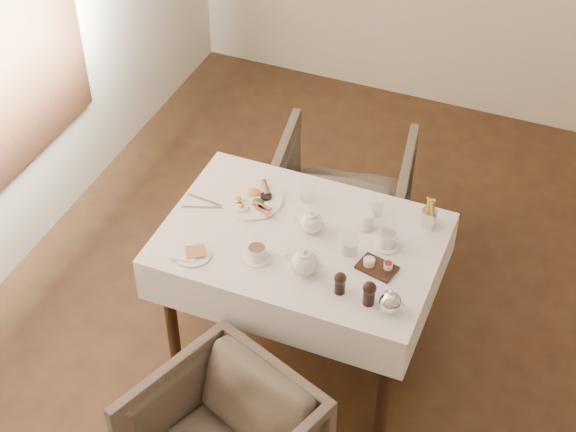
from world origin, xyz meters
The scene contains 19 objects.
table centered at (-0.55, 0.06, 0.64)m, with size 1.28×0.88×0.75m.
armchair_far centered at (-0.62, 0.87, 0.34)m, with size 0.73×0.75×0.68m, color #4B4037.
breakfast_plate centered at (-0.86, 0.21, 0.77)m, with size 0.30×0.30×0.04m.
side_plate centered at (-0.97, -0.24, 0.76)m, with size 0.18×0.17×0.02m.
teapot_centre centered at (-0.52, 0.12, 0.82)m, with size 0.15×0.12×0.12m, color white, non-canonical shape.
teapot_front centered at (-0.45, -0.15, 0.82)m, with size 0.17×0.13×0.14m, color white, non-canonical shape.
creamer centered at (-0.30, 0.23, 0.80)m, with size 0.07×0.07×0.08m, color white.
teacup_near centered at (-0.68, -0.14, 0.78)m, with size 0.13×0.13×0.06m.
teacup_far centered at (-0.17, 0.16, 0.79)m, with size 0.14×0.14×0.07m.
glass_left centered at (-0.62, 0.32, 0.80)m, with size 0.07×0.07×0.09m, color silver.
glass_mid centered at (-0.31, 0.05, 0.81)m, with size 0.07×0.07×0.10m, color silver.
glass_right centered at (-0.28, 0.35, 0.80)m, with size 0.06×0.06×0.09m, color silver.
condiment_board centered at (-0.16, 0.00, 0.77)m, with size 0.19×0.15×0.04m.
pepper_mill_left centered at (-0.27, -0.20, 0.81)m, with size 0.05×0.05×0.11m, color black, non-canonical shape.
pepper_mill_right centered at (-0.13, -0.22, 0.82)m, with size 0.06×0.06×0.12m, color black, non-canonical shape.
silver_pot centered at (-0.04, -0.22, 0.82)m, with size 0.12×0.10×0.13m, color white, non-canonical shape.
fries_cup centered at (-0.03, 0.36, 0.82)m, with size 0.08×0.08×0.16m.
cutlery_fork centered at (-1.07, 0.13, 0.76)m, with size 0.02×0.20×0.00m, color silver.
cutlery_knife centered at (-1.07, 0.07, 0.76)m, with size 0.02×0.20×0.00m, color silver.
Camera 1 is at (0.53, -2.72, 3.53)m, focal length 55.00 mm.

